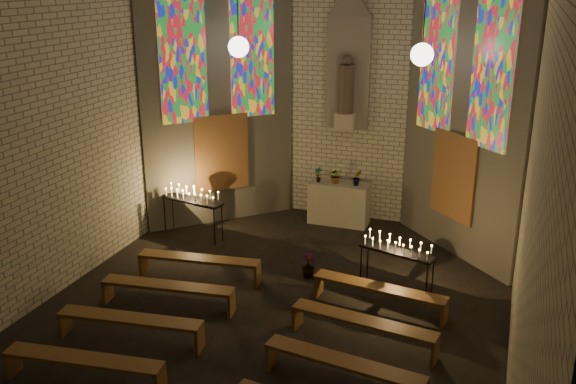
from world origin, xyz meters
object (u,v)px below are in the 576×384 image
object	(u,v)px
votive_stand_right	(397,248)
aisle_flower_pot	(308,266)
votive_stand_left	(192,197)
altar	(339,203)

from	to	relation	value
votive_stand_right	aisle_flower_pot	bearing A→B (deg)	-165.97
votive_stand_left	votive_stand_right	bearing A→B (deg)	-2.02
votive_stand_left	votive_stand_right	size ratio (longest dim) A/B	1.06
votive_stand_left	votive_stand_right	distance (m)	4.92
aisle_flower_pot	votive_stand_right	bearing A→B (deg)	-1.43
aisle_flower_pot	votive_stand_right	distance (m)	1.85
altar	votive_stand_left	size ratio (longest dim) A/B	0.91
altar	votive_stand_left	bearing A→B (deg)	-146.24
aisle_flower_pot	altar	bearing A→B (deg)	93.77
aisle_flower_pot	votive_stand_left	distance (m)	3.31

